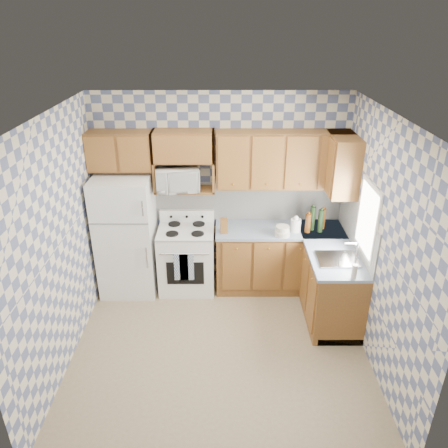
{
  "coord_description": "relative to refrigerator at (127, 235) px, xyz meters",
  "views": [
    {
      "loc": [
        0.04,
        -4.04,
        3.56
      ],
      "look_at": [
        0.05,
        0.75,
        1.25
      ],
      "focal_mm": 35.0,
      "sensor_mm": 36.0,
      "label": 1
    }
  ],
  "objects": [
    {
      "name": "knife_block",
      "position": [
        1.32,
        -0.08,
        0.18
      ],
      "size": [
        0.1,
        0.1,
        0.2
      ],
      "primitive_type": "cube",
      "rotation": [
        0.0,
        0.0,
        0.08
      ],
      "color": "brown",
      "rests_on": "countertop_back"
    },
    {
      "name": "soap_bottle",
      "position": [
        2.76,
        -1.2,
        0.17
      ],
      "size": [
        0.06,
        0.06,
        0.17
      ],
      "primitive_type": "cylinder",
      "color": "beige",
      "rests_on": "countertop_right"
    },
    {
      "name": "countertop_back",
      "position": [
        2.1,
        0.05,
        0.06
      ],
      "size": [
        1.77,
        0.63,
        0.04
      ],
      "primitive_type": "cube",
      "color": "gray",
      "rests_on": "base_cabinets_back"
    },
    {
      "name": "cooktop",
      "position": [
        0.8,
        0.03,
        0.07
      ],
      "size": [
        0.76,
        0.65,
        0.02
      ],
      "primitive_type": "cube",
      "color": "silver",
      "rests_on": "stove_body"
    },
    {
      "name": "base_cabinets_right",
      "position": [
        2.67,
        -0.45,
        -0.4
      ],
      "size": [
        0.6,
        1.6,
        0.88
      ],
      "primitive_type": "cube",
      "color": "brown",
      "rests_on": "floor"
    },
    {
      "name": "backguard",
      "position": [
        0.8,
        0.3,
        0.16
      ],
      "size": [
        0.76,
        0.08,
        0.17
      ],
      "primitive_type": "cube",
      "color": "white",
      "rests_on": "cooktop"
    },
    {
      "name": "floor",
      "position": [
        1.27,
        -1.25,
        -0.84
      ],
      "size": [
        3.4,
        3.4,
        0.0
      ],
      "primitive_type": "plane",
      "color": "#806D52",
      "rests_on": "ground"
    },
    {
      "name": "right_wall",
      "position": [
        2.97,
        -1.25,
        0.51
      ],
      "size": [
        0.02,
        3.2,
        2.7
      ],
      "primitive_type": "cube",
      "color": "slate",
      "rests_on": "ground"
    },
    {
      "name": "microwave",
      "position": [
        0.71,
        0.12,
        0.76
      ],
      "size": [
        0.62,
        0.48,
        0.31
      ],
      "primitive_type": "imported",
      "rotation": [
        0.0,
        0.0,
        0.19
      ],
      "color": "white",
      "rests_on": "microwave_shelf"
    },
    {
      "name": "sink",
      "position": [
        2.67,
        -0.8,
        0.09
      ],
      "size": [
        0.48,
        0.4,
        0.03
      ],
      "primitive_type": "cube",
      "color": "#B7B7BC",
      "rests_on": "countertop_right"
    },
    {
      "name": "upper_cabinets_fridge",
      "position": [
        -0.02,
        0.19,
        1.13
      ],
      "size": [
        0.82,
        0.33,
        0.5
      ],
      "primitive_type": "cube",
      "color": "brown",
      "rests_on": "back_wall"
    },
    {
      "name": "bottle_1",
      "position": [
        2.61,
        -0.05,
        0.24
      ],
      "size": [
        0.07,
        0.07,
        0.31
      ],
      "primitive_type": "cylinder",
      "color": "black",
      "rests_on": "countertop_back"
    },
    {
      "name": "backsplash_right",
      "position": [
        2.96,
        -0.45,
        0.36
      ],
      "size": [
        0.02,
        1.6,
        0.56
      ],
      "primitive_type": "cube",
      "color": "silver",
      "rests_on": "right_wall"
    },
    {
      "name": "refrigerator",
      "position": [
        0.0,
        0.0,
        0.0
      ],
      "size": [
        0.75,
        0.7,
        1.68
      ],
      "primitive_type": "cube",
      "color": "white",
      "rests_on": "floor"
    },
    {
      "name": "bottle_3",
      "position": [
        2.44,
        -0.07,
        0.21
      ],
      "size": [
        0.07,
        0.07,
        0.27
      ],
      "primitive_type": "cylinder",
      "color": "#4F280C",
      "rests_on": "countertop_back"
    },
    {
      "name": "bottle_0",
      "position": [
        2.51,
        0.01,
        0.25
      ],
      "size": [
        0.07,
        0.07,
        0.33
      ],
      "primitive_type": "cylinder",
      "color": "black",
      "rests_on": "countertop_back"
    },
    {
      "name": "bottle_2",
      "position": [
        2.66,
        0.05,
        0.23
      ],
      "size": [
        0.07,
        0.07,
        0.29
      ],
      "primitive_type": "cylinder",
      "color": "#4F280C",
      "rests_on": "countertop_back"
    },
    {
      "name": "stove_body",
      "position": [
        0.8,
        0.03,
        -0.39
      ],
      "size": [
        0.76,
        0.65,
        0.9
      ],
      "primitive_type": "cube",
      "color": "white",
      "rests_on": "floor"
    },
    {
      "name": "food_containers",
      "position": [
        2.09,
        -0.17,
        0.15
      ],
      "size": [
        0.2,
        0.2,
        0.13
      ],
      "primitive_type": null,
      "color": "beige",
      "rests_on": "countertop_back"
    },
    {
      "name": "backsplash_back",
      "position": [
        1.68,
        0.34,
        0.36
      ],
      "size": [
        2.6,
        0.02,
        0.56
      ],
      "primitive_type": "cube",
      "color": "silver",
      "rests_on": "back_wall"
    },
    {
      "name": "countertop_right",
      "position": [
        2.67,
        -0.45,
        0.06
      ],
      "size": [
        0.63,
        1.6,
        0.04
      ],
      "primitive_type": "cube",
      "color": "gray",
      "rests_on": "base_cabinets_right"
    },
    {
      "name": "dish_towel_right",
      "position": [
        0.83,
        -0.32,
        -0.31
      ],
      "size": [
        0.19,
        0.02,
        0.4
      ],
      "primitive_type": "cube",
      "color": "navy",
      "rests_on": "stove_body"
    },
    {
      "name": "dish_towel_left",
      "position": [
        0.76,
        -0.32,
        -0.31
      ],
      "size": [
        0.19,
        0.02,
        0.4
      ],
      "primitive_type": "cube",
      "color": "navy",
      "rests_on": "stove_body"
    },
    {
      "name": "window",
      "position": [
        2.96,
        -0.8,
        0.61
      ],
      "size": [
        0.02,
        0.66,
        0.86
      ],
      "primitive_type": "cube",
      "color": "silver",
      "rests_on": "right_wall"
    },
    {
      "name": "back_wall",
      "position": [
        1.27,
        0.35,
        0.51
      ],
      "size": [
        3.4,
        0.02,
        2.7
      ],
      "primitive_type": "cube",
      "color": "slate",
      "rests_on": "ground"
    },
    {
      "name": "electric_kettle",
      "position": [
        2.29,
        -0.04,
        0.17
      ],
      "size": [
        0.14,
        0.14,
        0.18
      ],
      "primitive_type": "cylinder",
      "color": "white",
      "rests_on": "countertop_back"
    },
    {
      "name": "upper_cabinets_right",
      "position": [
        2.81,
        0.0,
        1.01
      ],
      "size": [
        0.33,
        0.7,
        0.74
      ],
      "primitive_type": "cube",
      "color": "brown",
      "rests_on": "right_wall"
    },
    {
      "name": "microwave_shelf",
      "position": [
        0.8,
        0.19,
        0.6
      ],
      "size": [
        0.8,
        0.33,
        0.03
      ],
      "primitive_type": "cube",
      "color": "brown",
      "rests_on": "back_wall"
    },
    {
      "name": "base_cabinets_back",
      "position": [
        2.1,
        0.05,
        -0.4
      ],
      "size": [
        1.75,
        0.6,
        0.88
      ],
      "primitive_type": "cube",
      "color": "brown",
      "rests_on": "floor"
    },
    {
      "name": "upper_cabinets_back",
      "position": [
        2.1,
        0.19,
        1.01
      ],
      "size": [
        1.75,
        0.33,
        0.74
      ],
      "primitive_type": "cube",
      "color": "brown",
      "rests_on": "back_wall"
    }
  ]
}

